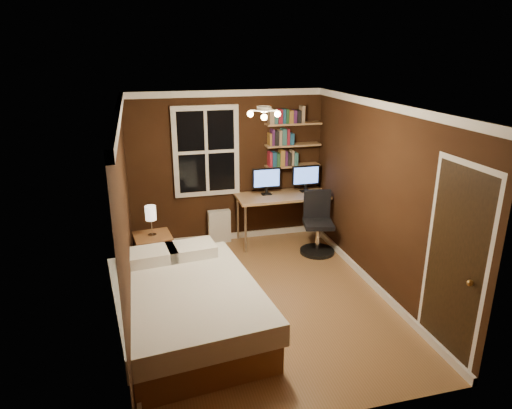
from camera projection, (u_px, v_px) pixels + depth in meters
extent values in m
plane|color=brown|center=(261.00, 299.00, 5.96)|extent=(4.20, 4.20, 0.00)
cube|color=black|center=(228.00, 168.00, 7.48)|extent=(3.20, 0.04, 2.50)
cube|color=black|center=(126.00, 221.00, 5.18)|extent=(0.04, 4.20, 2.50)
cube|color=black|center=(380.00, 199.00, 5.94)|extent=(0.04, 4.20, 2.50)
cube|color=white|center=(262.00, 105.00, 5.16)|extent=(3.20, 4.20, 0.02)
cube|color=white|center=(206.00, 152.00, 7.27)|extent=(1.06, 0.06, 1.46)
sphere|color=#BF9047|center=(470.00, 283.00, 4.32)|extent=(0.06, 0.06, 0.06)
cube|color=#9F7B4D|center=(292.00, 166.00, 7.63)|extent=(0.92, 0.22, 0.03)
cube|color=#9F7B4D|center=(293.00, 145.00, 7.52)|extent=(0.92, 0.22, 0.03)
cube|color=#9F7B4D|center=(293.00, 124.00, 7.40)|extent=(0.92, 0.22, 0.03)
cube|color=brown|center=(188.00, 320.00, 5.21)|extent=(1.68, 2.23, 0.33)
cube|color=silver|center=(187.00, 297.00, 5.12)|extent=(1.78, 2.31, 0.25)
cube|color=white|center=(152.00, 256.00, 5.69)|extent=(0.65, 0.48, 0.15)
cube|color=white|center=(191.00, 250.00, 5.86)|extent=(0.65, 0.48, 0.15)
cube|color=brown|center=(154.00, 256.00, 6.47)|extent=(0.56, 0.56, 0.63)
cube|color=silver|center=(219.00, 226.00, 7.66)|extent=(0.37, 0.13, 0.56)
cube|color=#9F7B4D|center=(289.00, 196.00, 7.54)|extent=(1.74, 0.65, 0.04)
cylinder|color=beige|center=(246.00, 230.00, 7.22)|extent=(0.04, 0.04, 0.78)
cylinder|color=beige|center=(340.00, 220.00, 7.60)|extent=(0.04, 0.04, 0.78)
cylinder|color=beige|center=(238.00, 217.00, 7.74)|extent=(0.04, 0.04, 0.78)
cylinder|color=beige|center=(326.00, 209.00, 8.13)|extent=(0.04, 0.04, 0.78)
cylinder|color=black|center=(317.00, 251.00, 7.32)|extent=(0.55, 0.55, 0.05)
cylinder|color=silver|center=(318.00, 238.00, 7.24)|extent=(0.06, 0.06, 0.41)
cube|color=black|center=(318.00, 224.00, 7.16)|extent=(0.53, 0.53, 0.07)
cube|color=black|center=(317.00, 204.00, 7.27)|extent=(0.43, 0.14, 0.47)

